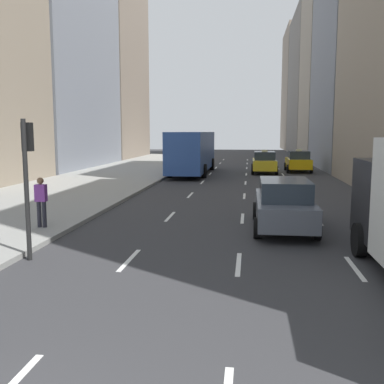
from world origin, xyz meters
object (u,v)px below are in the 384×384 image
at_px(taxi_lead, 298,161).
at_px(traffic_light_pole, 27,166).
at_px(taxi_second, 264,162).
at_px(sedan_black_near, 284,204).
at_px(city_bus, 192,151).
at_px(pedestrian_mid_block, 41,200).

distance_m(taxi_lead, traffic_light_pole, 28.61).
distance_m(taxi_second, sedan_black_near, 20.77).
distance_m(taxi_second, traffic_light_pole, 26.17).
height_order(taxi_lead, sedan_black_near, taxi_lead).
height_order(city_bus, traffic_light_pole, traffic_light_pole).
xyz_separation_m(taxi_lead, traffic_light_pole, (-9.55, -26.92, 1.53)).
bearing_deg(taxi_lead, taxi_second, -148.98).
height_order(sedan_black_near, pedestrian_mid_block, pedestrian_mid_block).
distance_m(taxi_lead, sedan_black_near, 22.63).
relative_size(taxi_lead, pedestrian_mid_block, 2.67).
bearing_deg(traffic_light_pole, taxi_lead, 70.47).
bearing_deg(city_bus, taxi_second, 10.17).
bearing_deg(sedan_black_near, city_bus, 105.85).
height_order(taxi_second, city_bus, city_bus).
distance_m(sedan_black_near, city_bus, 20.57).
bearing_deg(city_bus, traffic_light_pole, -92.69).
bearing_deg(traffic_light_pole, pedestrian_mid_block, 110.93).
distance_m(taxi_second, city_bus, 5.77).
relative_size(taxi_second, traffic_light_pole, 1.22).
height_order(pedestrian_mid_block, traffic_light_pole, traffic_light_pole).
height_order(taxi_second, traffic_light_pole, traffic_light_pole).
relative_size(taxi_lead, sedan_black_near, 0.91).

